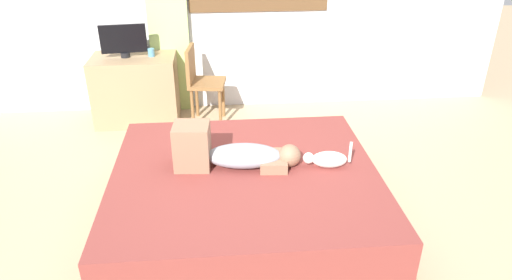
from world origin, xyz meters
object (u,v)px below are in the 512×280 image
Objects in this scene: desk at (136,89)px; cup at (151,52)px; tv_monitor at (123,40)px; chair_by_desk at (200,79)px; cat at (327,159)px; bed at (245,197)px; person_lying at (231,152)px.

cup reaches higher than desk.
tv_monitor is 0.90m from chair_by_desk.
chair_by_desk reaches higher than cat.
desk is (-1.08, 1.98, 0.15)m from bed.
tv_monitor is (-0.07, 0.00, 0.55)m from desk.
desk is at bearing -178.16° from cup.
cat is at bearing 0.28° from bed.
bed is at bearing -179.72° from cat.
tv_monitor is at bearing 131.56° from cat.
person_lying is at bearing 173.32° from cat.
bed is 2.34× the size of chair_by_desk.
cat is (0.61, 0.00, 0.30)m from bed.
person_lying reaches higher than cat.
bed is 2.39m from tv_monitor.
desk is 1.87× the size of tv_monitor.
tv_monitor is at bearing 180.00° from desk.
chair_by_desk reaches higher than desk.
cup reaches higher than bed.
bed is at bearing -66.37° from cup.
cat is at bearing -48.44° from tv_monitor.
cup is (0.27, 0.01, -0.14)m from tv_monitor.
desk is (-0.98, 1.90, -0.19)m from person_lying.
tv_monitor reaches higher than person_lying.
bed is 0.37m from person_lying.
chair_by_desk is (-0.97, 1.87, -0.01)m from cat.
tv_monitor is (-1.14, 1.98, 0.70)m from bed.
person_lying is 1.81m from chair_by_desk.
desk is at bearing 130.42° from cat.
cat is 2.49m from cup.
desk reaches higher than cat.
tv_monitor is at bearing -178.62° from cup.
chair_by_desk is at bearing 117.39° from cat.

